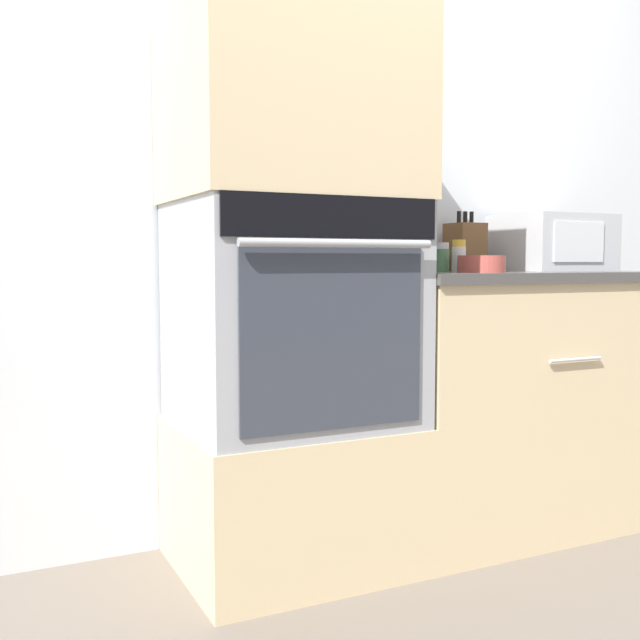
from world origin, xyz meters
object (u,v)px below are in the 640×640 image
bowl (481,264)px  condiment_jar_mid (438,263)px  microwave (552,243)px  condiment_jar_near (459,256)px  condiment_jar_far (441,258)px  knife_block (465,247)px  wall_oven (292,314)px

bowl → condiment_jar_mid: condiment_jar_mid is taller
microwave → condiment_jar_near: (-0.49, -0.07, -0.05)m
bowl → condiment_jar_far: size_ratio=1.58×
knife_block → wall_oven: bearing=-166.2°
wall_oven → condiment_jar_near: size_ratio=6.13×
condiment_jar_mid → condiment_jar_far: (-0.13, -0.21, 0.02)m
knife_block → condiment_jar_mid: bearing=166.1°
microwave → condiment_jar_far: size_ratio=3.82×
microwave → condiment_jar_mid: 0.47m
microwave → knife_block: bearing=162.1°
microwave → knife_block: size_ratio=1.72×
condiment_jar_near → bowl: bearing=-90.2°
knife_block → condiment_jar_near: (-0.16, -0.18, -0.04)m
bowl → condiment_jar_mid: size_ratio=2.60×
microwave → bowl: size_ratio=2.42×
microwave → bowl: (-0.50, -0.20, -0.08)m
condiment_jar_near → condiment_jar_far: condiment_jar_near is taller
bowl → knife_block: bearing=62.4°
microwave → condiment_jar_far: (-0.57, -0.07, -0.06)m
knife_block → condiment_jar_near: size_ratio=2.01×
wall_oven → microwave: (1.15, 0.09, 0.24)m
bowl → condiment_jar_mid: (0.06, 0.33, 0.00)m
microwave → knife_block: (-0.34, 0.11, -0.02)m
condiment_jar_far → microwave: bearing=7.2°
condiment_jar_near → condiment_jar_mid: size_ratio=1.82×
condiment_jar_far → knife_block: bearing=37.4°
wall_oven → condiment_jar_near: wall_oven is taller
wall_oven → condiment_jar_near: bearing=1.8°
microwave → knife_block: knife_block is taller
wall_oven → bowl: 0.68m
microwave → condiment_jar_far: 0.58m
wall_oven → knife_block: 0.87m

